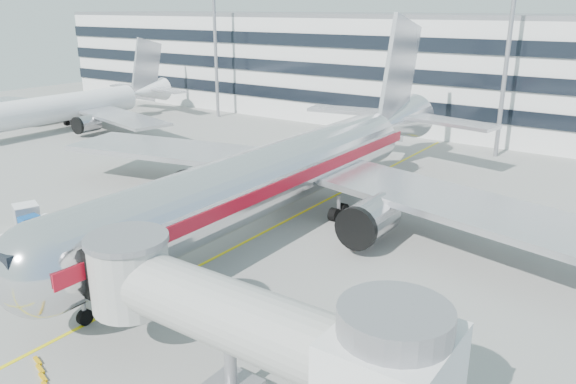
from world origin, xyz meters
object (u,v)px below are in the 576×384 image
Objects in this scene: baggage_tug at (33,231)px; cargo_container_front at (3,250)px; main_jet at (291,169)px; cargo_container_left at (48,227)px; belt_loader at (122,249)px; ramp_worker at (91,240)px; cargo_container_right at (27,216)px.

cargo_container_front is (1.70, -3.23, 0.05)m from baggage_tug.
baggage_tug is at bearing -131.42° from main_jet.
cargo_container_front is (1.56, -4.32, 0.07)m from cargo_container_left.
belt_loader reaches higher than ramp_worker.
ramp_worker is at bearing 2.12° from cargo_container_left.
cargo_container_right is (-15.96, -13.43, -3.30)m from main_jet.
cargo_container_right is (-3.12, 0.20, 0.15)m from cargo_container_left.
cargo_container_left is 4.97m from ramp_worker.
belt_loader is 1.90× the size of baggage_tug.
cargo_container_left is at bearing -174.64° from belt_loader.
ramp_worker is (3.40, 4.50, -0.03)m from cargo_container_front.
baggage_tug is 5.26m from ramp_worker.
cargo_container_left is 1.12× the size of ramp_worker.
cargo_container_left is at bearing 126.20° from ramp_worker.
baggage_tug is 1.51× the size of cargo_container_front.
main_jet reaches higher than cargo_container_right.
cargo_container_left is at bearing -3.67° from cargo_container_right.
baggage_tug is 1.13× the size of cargo_container_right.
baggage_tug is 1.55× the size of ramp_worker.
cargo_container_left is 3.13m from cargo_container_right.
cargo_container_front is at bearing -44.02° from cargo_container_right.
cargo_container_left is at bearing 82.51° from baggage_tug.
cargo_container_left is (0.14, 1.09, -0.02)m from baggage_tug.
cargo_container_front is 1.03× the size of ramp_worker.
cargo_container_right reaches higher than ramp_worker.
ramp_worker is at bearing -120.36° from main_jet.
belt_loader reaches higher than cargo_container_right.
main_jet is 10.40× the size of belt_loader.
cargo_container_front reaches higher than cargo_container_left.
belt_loader is 2.87× the size of cargo_container_front.
main_jet reaches higher than cargo_container_left.
baggage_tug is at bearing -97.49° from cargo_container_left.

